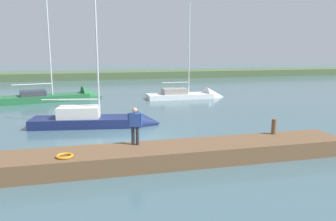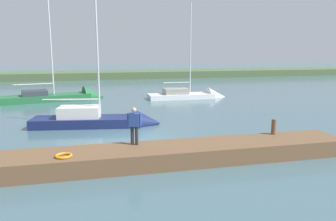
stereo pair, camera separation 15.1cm
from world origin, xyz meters
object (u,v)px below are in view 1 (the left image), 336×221
(mooring_post_near, at_px, (274,127))
(sailboat_inner_slip, at_px, (104,122))
(sailboat_far_left, at_px, (192,97))
(sailboat_outer_mooring, at_px, (62,98))
(life_ring_buoy, at_px, (65,156))
(person_on_dock, at_px, (135,124))

(mooring_post_near, bearing_deg, sailboat_inner_slip, -41.78)
(mooring_post_near, bearing_deg, sailboat_far_left, -95.20)
(sailboat_inner_slip, bearing_deg, sailboat_far_left, 56.40)
(sailboat_inner_slip, xyz_separation_m, sailboat_outer_mooring, (3.39, -12.19, -0.01))
(sailboat_far_left, relative_size, sailboat_inner_slip, 1.12)
(sailboat_outer_mooring, bearing_deg, sailboat_inner_slip, -87.05)
(life_ring_buoy, relative_size, person_on_dock, 0.40)
(person_on_dock, bearing_deg, sailboat_far_left, -2.91)
(sailboat_far_left, height_order, person_on_dock, sailboat_far_left)
(sailboat_far_left, height_order, sailboat_outer_mooring, sailboat_outer_mooring)
(sailboat_far_left, distance_m, person_on_dock, 19.76)
(sailboat_inner_slip, height_order, sailboat_outer_mooring, sailboat_outer_mooring)
(life_ring_buoy, xyz_separation_m, sailboat_far_left, (-11.39, -18.78, -0.71))
(sailboat_far_left, bearing_deg, sailboat_outer_mooring, 172.79)
(life_ring_buoy, xyz_separation_m, person_on_dock, (-2.90, -1.02, 0.90))
(sailboat_far_left, bearing_deg, sailboat_inner_slip, -131.94)
(mooring_post_near, bearing_deg, sailboat_outer_mooring, -59.60)
(sailboat_outer_mooring, height_order, person_on_dock, sailboat_outer_mooring)
(mooring_post_near, distance_m, sailboat_far_left, 17.69)
(sailboat_inner_slip, bearing_deg, person_on_dock, -73.66)
(person_on_dock, bearing_deg, sailboat_inner_slip, 30.55)
(sailboat_outer_mooring, xyz_separation_m, person_on_dock, (-4.40, 19.42, 1.48))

